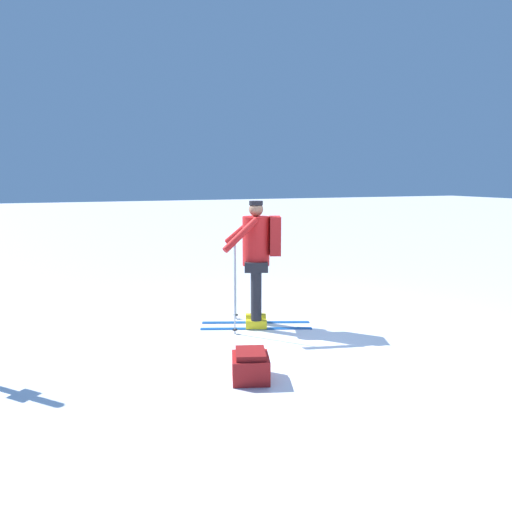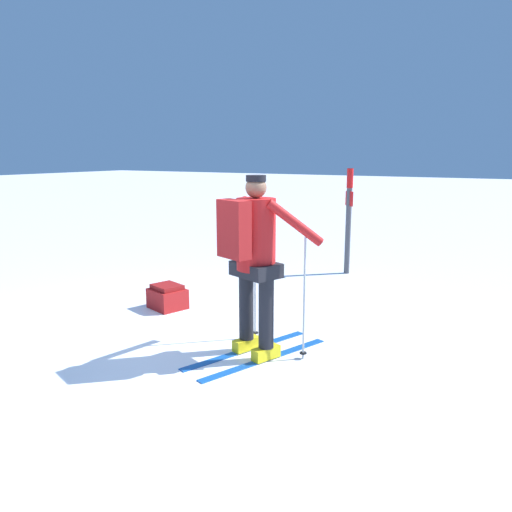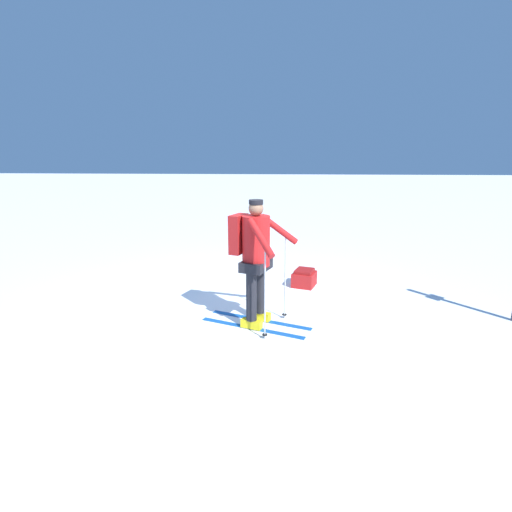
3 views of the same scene
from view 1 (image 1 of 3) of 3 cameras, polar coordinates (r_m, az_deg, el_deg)
The scene contains 3 objects.
ground_plane at distance 6.83m, azimuth 5.28°, elevation -9.31°, with size 80.00×80.00×0.00m, color white.
skier at distance 7.09m, azimuth 0.19°, elevation 0.35°, with size 1.63×1.09×1.81m.
dropped_backpack at distance 5.44m, azimuth -0.63°, elevation -12.45°, with size 0.51×0.54×0.32m.
Camera 1 is at (2.98, 5.76, 2.14)m, focal length 35.00 mm.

